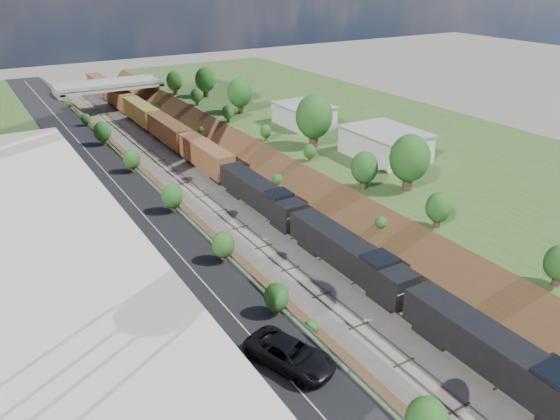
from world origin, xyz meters
The scene contains 15 objects.
platform_right centered at (33.00, 60.00, 2.50)m, with size 44.00×180.00×5.00m, color #385322.
embankment_left centered at (-11.00, 60.00, 0.00)m, with size 7.07×180.00×7.07m, color brown.
embankment_right centered at (11.00, 60.00, 0.00)m, with size 7.07×180.00×7.07m, color brown.
rail_left_track centered at (-2.60, 60.00, 0.09)m, with size 1.58×180.00×0.18m, color gray.
rail_right_track centered at (2.60, 60.00, 0.09)m, with size 1.58×180.00×0.18m, color gray.
road centered at (-15.50, 60.00, 5.05)m, with size 8.00×180.00×0.10m, color black.
guardrail centered at (-11.40, 59.80, 5.55)m, with size 0.10×171.00×0.70m.
commercial_building centered at (-28.00, 38.00, 8.51)m, with size 14.30×62.30×7.00m.
overpass centered at (0.00, 122.00, 4.92)m, with size 24.50×8.30×7.40m.
white_building_near centered at (23.50, 52.00, 7.00)m, with size 9.00×12.00×4.00m, color silver.
white_building_far centered at (23.00, 74.00, 6.80)m, with size 8.00×10.00×3.60m, color silver.
tree_right_large centered at (17.00, 40.00, 9.38)m, with size 5.25×5.25×7.61m.
tree_left_crest centered at (-11.80, 20.00, 7.04)m, with size 2.45×2.45×3.55m.
freight_train centered at (2.60, 79.73, 2.72)m, with size 3.25×147.92×4.80m.
suv centered at (-14.65, 18.48, 6.09)m, with size 3.27×7.09×1.97m, color black.
Camera 1 is at (-31.90, -8.77, 32.28)m, focal length 35.00 mm.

